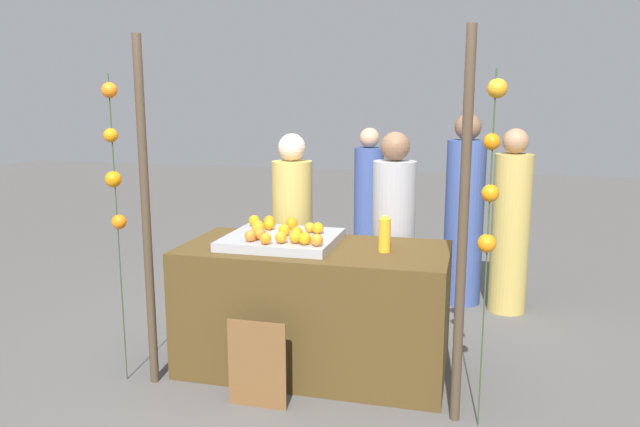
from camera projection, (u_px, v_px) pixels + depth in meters
ground_plane at (315, 367)px, 4.22m from camera, size 24.00×24.00×0.00m
stall_counter at (315, 308)px, 4.14m from camera, size 1.78×0.86×0.86m
orange_tray at (282, 240)px, 4.14m from camera, size 0.74×0.68×0.06m
orange_0 at (254, 221)px, 4.43m from camera, size 0.08×0.08×0.08m
orange_1 at (269, 221)px, 4.41m from camera, size 0.08×0.08×0.08m
orange_2 at (318, 228)px, 4.17m from camera, size 0.08×0.08×0.08m
orange_3 at (296, 237)px, 3.90m from camera, size 0.09×0.09×0.09m
orange_4 at (258, 225)px, 4.28m from camera, size 0.07×0.07×0.07m
orange_5 at (259, 234)px, 3.99m from camera, size 0.08×0.08×0.08m
orange_6 at (250, 236)px, 3.94m from camera, size 0.08×0.08×0.08m
orange_7 at (281, 238)px, 3.89m from camera, size 0.08×0.08×0.08m
orange_8 at (266, 239)px, 3.87m from camera, size 0.07×0.07×0.07m
orange_9 at (317, 240)px, 3.82m from camera, size 0.08×0.08×0.08m
orange_10 at (269, 225)px, 4.30m from camera, size 0.08×0.08×0.08m
orange_11 at (258, 228)px, 4.17m from camera, size 0.09×0.09×0.09m
orange_12 at (284, 230)px, 4.10m from camera, size 0.08×0.08×0.08m
orange_13 at (310, 228)px, 4.20m from camera, size 0.07×0.07×0.07m
orange_14 at (305, 238)px, 3.85m from camera, size 0.08×0.08×0.08m
orange_15 at (297, 233)px, 3.99m from camera, size 0.09×0.09×0.09m
orange_16 at (292, 223)px, 4.32m from camera, size 0.09×0.09×0.09m
juice_bottle at (385, 235)px, 3.91m from camera, size 0.08×0.08×0.24m
chalkboard_sign at (257, 365)px, 3.63m from camera, size 0.37×0.03×0.56m
vendor_left at (293, 240)px, 4.81m from camera, size 0.32×0.32×1.58m
vendor_right at (393, 246)px, 4.58m from camera, size 0.32×0.32×1.60m
crowd_person_0 at (368, 206)px, 6.45m from camera, size 0.31×0.31×1.55m
crowd_person_1 at (464, 217)px, 5.44m from camera, size 0.34×0.34×1.72m
crowd_person_2 at (510, 228)px, 5.22m from camera, size 0.32×0.32×1.60m
canopy_post_left at (146, 216)px, 3.80m from camera, size 0.06×0.06×2.22m
canopy_post_right at (463, 233)px, 3.33m from camera, size 0.06×0.06×2.22m
garland_strand_left at (113, 161)px, 3.77m from camera, size 0.11×0.11×1.99m
garland_strand_right at (491, 171)px, 3.20m from camera, size 0.11×0.10×1.99m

